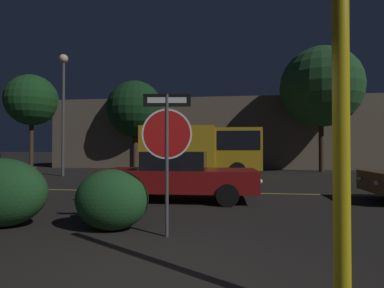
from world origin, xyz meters
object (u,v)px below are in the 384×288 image
(hedge_bush_1, at_px, (0,192))
(street_lamp, at_px, (63,94))
(tree_1, at_px, (32,100))
(tree_0, at_px, (135,109))
(yellow_pole_right, at_px, (341,122))
(delivery_truck, at_px, (204,148))
(passing_car_2, at_px, (179,176))
(hedge_bush_2, at_px, (112,200))
(stop_sign, at_px, (167,135))
(tree_2, at_px, (321,87))

(hedge_bush_1, relative_size, street_lamp, 0.28)
(tree_1, bearing_deg, tree_0, 3.78)
(yellow_pole_right, xyz_separation_m, hedge_bush_1, (-5.44, 2.59, -1.09))
(delivery_truck, distance_m, street_lamp, 8.42)
(passing_car_2, relative_size, tree_1, 0.62)
(delivery_truck, xyz_separation_m, tree_0, (-5.88, 6.01, 3.04))
(hedge_bush_1, height_order, hedge_bush_2, hedge_bush_1)
(stop_sign, bearing_deg, tree_2, 58.42)
(passing_car_2, xyz_separation_m, delivery_truck, (0.08, 7.66, 0.86))
(street_lamp, bearing_deg, hedge_bush_2, -55.61)
(stop_sign, relative_size, delivery_truck, 0.38)
(hedge_bush_2, xyz_separation_m, tree_2, (8.17, 15.13, 5.01))
(yellow_pole_right, bearing_deg, stop_sign, 131.33)
(yellow_pole_right, bearing_deg, passing_car_2, 112.25)
(stop_sign, relative_size, tree_0, 0.36)
(tree_0, bearing_deg, hedge_bush_2, -73.38)
(hedge_bush_1, bearing_deg, tree_1, 123.89)
(yellow_pole_right, distance_m, tree_1, 25.60)
(tree_1, height_order, tree_2, tree_2)
(stop_sign, bearing_deg, street_lamp, 120.68)
(tree_1, bearing_deg, hedge_bush_1, -56.11)
(hedge_bush_1, xyz_separation_m, tree_2, (10.44, 15.15, 4.91))
(tree_2, bearing_deg, passing_car_2, -122.55)
(delivery_truck, relative_size, tree_0, 0.96)
(stop_sign, distance_m, yellow_pole_right, 3.11)
(hedge_bush_2, xyz_separation_m, delivery_truck, (0.78, 11.08, 1.01))
(street_lamp, relative_size, tree_2, 0.83)
(tree_1, relative_size, tree_2, 0.90)
(yellow_pole_right, xyz_separation_m, hedge_bush_2, (-3.16, 2.61, -1.19))
(stop_sign, bearing_deg, delivery_truck, 84.70)
(yellow_pole_right, relative_size, tree_1, 0.47)
(stop_sign, xyz_separation_m, yellow_pole_right, (2.05, -2.34, 0.00))
(delivery_truck, bearing_deg, street_lamp, -87.03)
(street_lamp, bearing_deg, hedge_bush_1, -65.20)
(yellow_pole_right, height_order, street_lamp, street_lamp)
(hedge_bush_2, bearing_deg, yellow_pole_right, -39.57)
(stop_sign, relative_size, hedge_bush_1, 1.29)
(hedge_bush_1, bearing_deg, tree_2, 55.43)
(delivery_truck, bearing_deg, tree_0, -138.43)
(yellow_pole_right, bearing_deg, hedge_bush_2, 140.43)
(hedge_bush_1, bearing_deg, street_lamp, 114.80)
(street_lamp, relative_size, tree_1, 0.92)
(hedge_bush_1, height_order, delivery_truck, delivery_truck)
(stop_sign, relative_size, street_lamp, 0.36)
(tree_2, bearing_deg, delivery_truck, -151.32)
(stop_sign, bearing_deg, passing_car_2, 89.43)
(stop_sign, distance_m, delivery_truck, 11.37)
(stop_sign, distance_m, hedge_bush_2, 1.65)
(hedge_bush_2, xyz_separation_m, tree_1, (-13.42, 16.55, 4.81))
(tree_0, bearing_deg, passing_car_2, -67.03)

